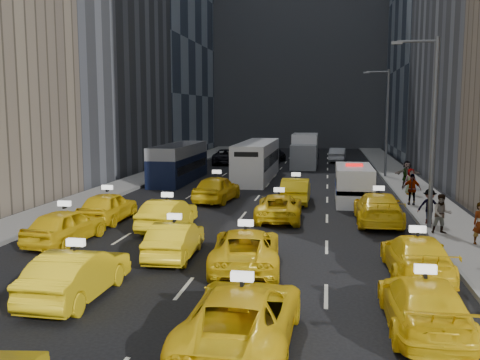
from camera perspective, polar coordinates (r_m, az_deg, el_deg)
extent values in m
plane|color=black|center=(15.77, -7.93, -13.70)|extent=(160.00, 160.00, 0.00)
cube|color=gray|center=(42.17, -11.53, -0.31)|extent=(3.00, 90.00, 0.15)
cube|color=gray|center=(39.89, 17.95, -0.96)|extent=(3.00, 90.00, 0.15)
cube|color=slate|center=(41.67, -9.67, -0.33)|extent=(0.15, 90.00, 0.18)
cube|color=slate|center=(39.70, 15.88, -0.90)|extent=(0.15, 90.00, 0.18)
cube|color=slate|center=(87.33, 6.55, 16.87)|extent=(30.00, 12.00, 40.00)
cylinder|color=#595B60|center=(26.50, 19.92, 4.48)|extent=(0.20, 0.20, 9.00)
cylinder|color=#595B60|center=(26.51, 18.38, 13.87)|extent=(1.80, 0.12, 0.12)
cube|color=slate|center=(26.39, 16.39, 13.87)|extent=(0.50, 0.22, 0.12)
cylinder|color=#595B60|center=(46.30, 15.41, 5.75)|extent=(0.20, 0.20, 9.00)
cylinder|color=#595B60|center=(46.30, 14.47, 11.11)|extent=(1.80, 0.12, 0.12)
cube|color=slate|center=(46.23, 13.33, 11.09)|extent=(0.50, 0.22, 0.12)
imported|color=yellow|center=(17.11, -16.98, -9.56)|extent=(1.69, 4.64, 1.52)
imported|color=yellow|center=(13.26, 0.24, -14.29)|extent=(2.64, 5.53, 1.52)
imported|color=yellow|center=(14.94, 19.02, -12.38)|extent=(2.02, 4.89, 1.41)
imported|color=yellow|center=(24.08, -18.14, -4.69)|extent=(2.26, 4.62, 1.52)
imported|color=yellow|center=(20.87, -6.96, -6.36)|extent=(1.67, 4.34, 1.41)
imported|color=yellow|center=(19.46, 0.62, -7.29)|extent=(2.90, 5.37, 1.43)
imported|color=yellow|center=(19.47, 18.31, -7.68)|extent=(2.10, 4.96, 1.43)
imported|color=yellow|center=(28.07, -13.92, -2.79)|extent=(1.86, 4.60, 1.56)
imported|color=yellow|center=(25.77, -7.73, -3.65)|extent=(1.88, 4.56, 1.47)
imported|color=yellow|center=(27.81, 4.18, -2.89)|extent=(2.43, 5.00, 1.37)
imported|color=yellow|center=(27.65, 14.52, -2.93)|extent=(2.23, 5.49, 1.59)
imported|color=yellow|center=(33.24, -2.49, -0.91)|extent=(2.52, 5.07, 1.66)
imported|color=yellow|center=(32.99, 5.97, -1.11)|extent=(1.66, 4.70, 1.55)
cube|color=silver|center=(33.60, 12.03, -0.47)|extent=(2.24, 5.69, 2.26)
cylinder|color=black|center=(31.76, 10.48, -2.12)|extent=(0.28, 0.90, 0.90)
cylinder|color=black|center=(31.86, 13.83, -2.18)|extent=(0.28, 0.90, 0.90)
cylinder|color=black|center=(35.57, 10.37, -1.09)|extent=(0.28, 0.90, 0.90)
cylinder|color=black|center=(35.65, 13.35, -1.15)|extent=(0.28, 0.90, 0.90)
cube|color=navy|center=(33.62, 12.03, -0.73)|extent=(2.28, 5.69, 0.26)
cube|color=red|center=(33.45, 12.09, 1.59)|extent=(1.03, 0.38, 0.16)
cube|color=black|center=(43.07, -6.51, 1.81)|extent=(2.74, 10.15, 2.92)
cylinder|color=black|center=(39.55, -9.50, -0.07)|extent=(0.28, 1.10, 1.10)
cylinder|color=black|center=(38.96, -6.74, -0.14)|extent=(0.28, 1.10, 1.10)
cylinder|color=black|center=(47.38, -6.29, 1.22)|extent=(0.28, 1.10, 1.10)
cylinder|color=black|center=(46.89, -3.96, 1.18)|extent=(0.28, 1.10, 1.10)
cube|color=silver|center=(43.99, 1.82, 2.08)|extent=(2.77, 12.01, 3.09)
cylinder|color=black|center=(39.28, -0.73, -0.02)|extent=(0.28, 1.10, 1.10)
cylinder|color=black|center=(38.96, 2.44, -0.09)|extent=(0.28, 1.10, 1.10)
cylinder|color=black|center=(49.24, 1.33, 1.50)|extent=(0.28, 1.10, 1.10)
cylinder|color=black|center=(48.99, 3.87, 1.45)|extent=(0.28, 1.10, 1.10)
cube|color=silver|center=(53.82, 6.90, 3.13)|extent=(3.01, 7.38, 3.30)
cylinder|color=black|center=(51.28, 5.54, 1.70)|extent=(0.28, 1.10, 1.10)
cylinder|color=black|center=(51.19, 7.97, 1.66)|extent=(0.28, 1.10, 1.10)
cylinder|color=black|center=(56.66, 5.90, 2.25)|extent=(0.28, 1.10, 1.10)
cylinder|color=black|center=(56.58, 8.10, 2.20)|extent=(0.28, 1.10, 1.10)
imported|color=#ACB0B4|center=(41.78, 11.64, 0.55)|extent=(2.01, 4.68, 1.50)
imported|color=black|center=(56.53, -1.54, 2.52)|extent=(3.38, 5.99, 1.58)
imported|color=slate|center=(61.89, 7.27, 2.83)|extent=(2.61, 5.24, 1.46)
imported|color=black|center=(58.39, 3.64, 2.69)|extent=(2.55, 5.00, 1.63)
imported|color=#9FA0A6|center=(59.69, 10.37, 2.66)|extent=(2.05, 4.90, 1.58)
imported|color=gray|center=(24.28, 24.27, -4.25)|extent=(0.70, 0.52, 1.75)
imported|color=gray|center=(25.69, 20.73, -3.40)|extent=(0.91, 0.56, 1.79)
imported|color=gray|center=(27.72, 19.55, -2.67)|extent=(1.17, 0.64, 1.71)
imported|color=gray|center=(32.93, 17.85, -0.94)|extent=(1.17, 0.78, 1.83)
imported|color=gray|center=(36.88, 17.74, -0.15)|extent=(0.91, 0.61, 1.72)
imported|color=gray|center=(40.12, 17.38, 0.60)|extent=(1.84, 0.73, 1.93)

